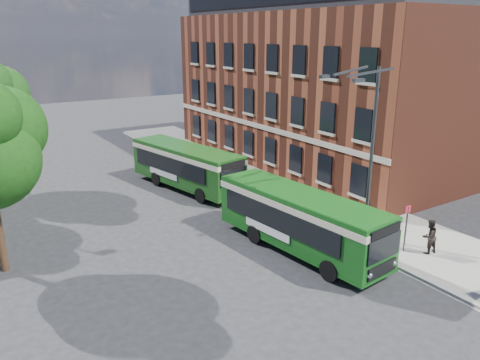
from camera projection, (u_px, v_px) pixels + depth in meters
ground at (263, 249)px, 23.80m from camera, size 120.00×120.00×0.00m
pavement at (277, 184)px, 33.81m from camera, size 6.00×48.00×0.15m
kerb_line at (242, 192)px, 32.26m from camera, size 0.12×48.00×0.01m
brick_office at (318, 78)px, 38.57m from camera, size 12.10×26.00×14.20m
street_lamp at (367, 153)px, 23.26m from camera, size 2.96×2.38×9.00m
bus_stop_sign at (406, 225)px, 22.88m from camera, size 0.35×0.08×2.52m
bus_front at (300, 216)px, 23.13m from camera, size 3.54×10.02×3.02m
bus_rear at (186, 163)px, 32.55m from camera, size 4.35×10.01×3.02m
pedestrian_a at (360, 220)px, 25.08m from camera, size 0.68×0.59×1.58m
pedestrian_b at (429, 236)px, 22.80m from camera, size 0.95×0.79×1.75m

